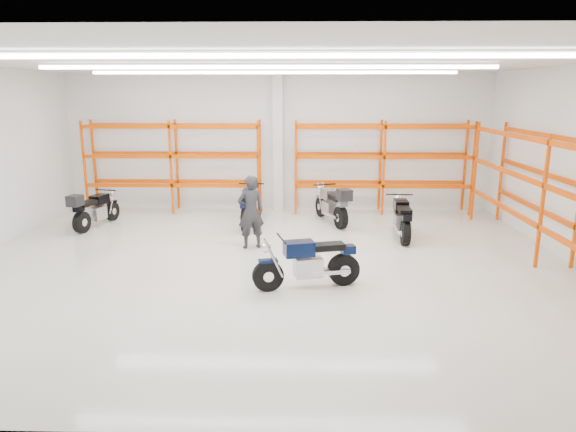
{
  "coord_description": "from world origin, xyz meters",
  "views": [
    {
      "loc": [
        0.76,
        -11.16,
        3.84
      ],
      "look_at": [
        0.47,
        0.5,
        1.04
      ],
      "focal_mm": 32.0,
      "sensor_mm": 36.0,
      "label": 1
    }
  ],
  "objects_px": {
    "motorcycle_back_b": "(249,207)",
    "structural_column": "(278,143)",
    "motorcycle_main": "(312,263)",
    "standing_man": "(251,212)",
    "motorcycle_back_d": "(402,219)",
    "motorcycle_back_a": "(93,210)",
    "motorcycle_back_c": "(333,205)"
  },
  "relations": [
    {
      "from": "motorcycle_back_b",
      "to": "motorcycle_back_c",
      "type": "bearing_deg",
      "value": 5.08
    },
    {
      "from": "motorcycle_main",
      "to": "motorcycle_back_d",
      "type": "relative_size",
      "value": 0.98
    },
    {
      "from": "motorcycle_back_a",
      "to": "motorcycle_back_c",
      "type": "distance_m",
      "value": 7.03
    },
    {
      "from": "motorcycle_main",
      "to": "motorcycle_back_b",
      "type": "relative_size",
      "value": 0.92
    },
    {
      "from": "motorcycle_main",
      "to": "structural_column",
      "type": "xyz_separation_m",
      "value": [
        -0.99,
        7.17,
        1.74
      ]
    },
    {
      "from": "standing_man",
      "to": "motorcycle_back_c",
      "type": "bearing_deg",
      "value": -152.65
    },
    {
      "from": "motorcycle_back_a",
      "to": "motorcycle_back_c",
      "type": "bearing_deg",
      "value": 5.59
    },
    {
      "from": "motorcycle_back_b",
      "to": "motorcycle_back_c",
      "type": "xyz_separation_m",
      "value": [
        2.51,
        0.22,
        0.03
      ]
    },
    {
      "from": "motorcycle_main",
      "to": "standing_man",
      "type": "relative_size",
      "value": 1.17
    },
    {
      "from": "motorcycle_back_a",
      "to": "motorcycle_back_b",
      "type": "height_order",
      "value": "motorcycle_back_b"
    },
    {
      "from": "motorcycle_back_b",
      "to": "standing_man",
      "type": "distance_m",
      "value": 2.34
    },
    {
      "from": "motorcycle_back_c",
      "to": "motorcycle_back_d",
      "type": "height_order",
      "value": "motorcycle_back_c"
    },
    {
      "from": "structural_column",
      "to": "motorcycle_back_d",
      "type": "bearing_deg",
      "value": -44.37
    },
    {
      "from": "standing_man",
      "to": "motorcycle_back_b",
      "type": "bearing_deg",
      "value": -104.03
    },
    {
      "from": "standing_man",
      "to": "motorcycle_back_d",
      "type": "bearing_deg",
      "value": 173.31
    },
    {
      "from": "motorcycle_back_a",
      "to": "motorcycle_back_b",
      "type": "relative_size",
      "value": 0.91
    },
    {
      "from": "motorcycle_back_a",
      "to": "motorcycle_back_d",
      "type": "distance_m",
      "value": 8.8
    },
    {
      "from": "motorcycle_back_c",
      "to": "standing_man",
      "type": "bearing_deg",
      "value": -131.45
    },
    {
      "from": "motorcycle_back_b",
      "to": "standing_man",
      "type": "xyz_separation_m",
      "value": [
        0.29,
        -2.29,
        0.39
      ]
    },
    {
      "from": "motorcycle_back_b",
      "to": "structural_column",
      "type": "relative_size",
      "value": 0.53
    },
    {
      "from": "motorcycle_back_a",
      "to": "motorcycle_back_b",
      "type": "xyz_separation_m",
      "value": [
        4.49,
        0.46,
        0.01
      ]
    },
    {
      "from": "motorcycle_back_b",
      "to": "motorcycle_back_d",
      "type": "distance_m",
      "value": 4.46
    },
    {
      "from": "motorcycle_back_c",
      "to": "standing_man",
      "type": "distance_m",
      "value": 3.37
    },
    {
      "from": "motorcycle_main",
      "to": "motorcycle_back_a",
      "type": "bearing_deg",
      "value": 144.01
    },
    {
      "from": "motorcycle_back_c",
      "to": "structural_column",
      "type": "xyz_separation_m",
      "value": [
        -1.73,
        1.94,
        1.68
      ]
    },
    {
      "from": "motorcycle_back_a",
      "to": "standing_man",
      "type": "relative_size",
      "value": 1.15
    },
    {
      "from": "motorcycle_main",
      "to": "motorcycle_back_b",
      "type": "bearing_deg",
      "value": 109.45
    },
    {
      "from": "motorcycle_back_d",
      "to": "motorcycle_main",
      "type": "bearing_deg",
      "value": -123.85
    },
    {
      "from": "motorcycle_back_c",
      "to": "standing_man",
      "type": "relative_size",
      "value": 1.21
    },
    {
      "from": "motorcycle_back_c",
      "to": "motorcycle_main",
      "type": "bearing_deg",
      "value": -98.07
    },
    {
      "from": "motorcycle_back_d",
      "to": "structural_column",
      "type": "bearing_deg",
      "value": 135.63
    },
    {
      "from": "motorcycle_back_b",
      "to": "standing_man",
      "type": "relative_size",
      "value": 1.27
    }
  ]
}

